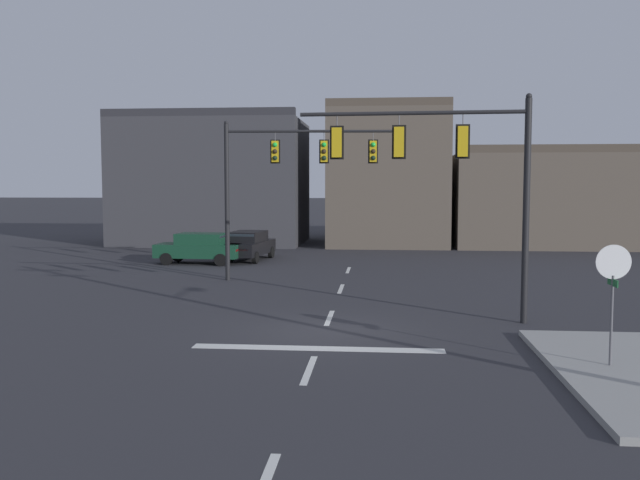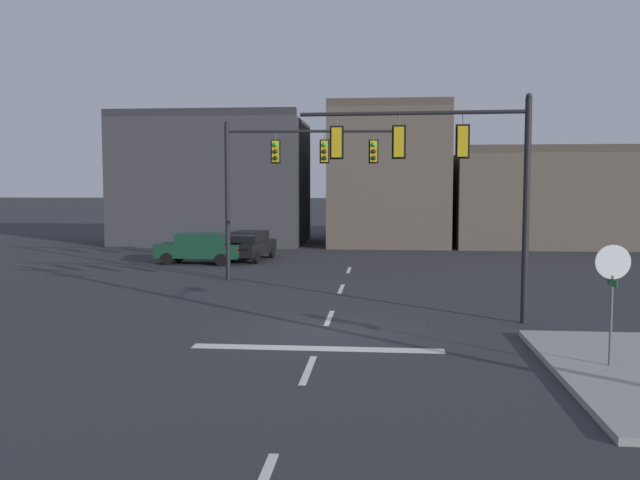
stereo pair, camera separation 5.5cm
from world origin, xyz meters
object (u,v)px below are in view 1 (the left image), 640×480
signal_mast_near_side (452,165)px  car_lot_nearside (199,248)px  signal_mast_far_side (284,168)px  car_lot_middle (248,245)px  stop_sign (613,276)px

signal_mast_near_side → car_lot_nearside: (-11.60, 14.12, -3.87)m
signal_mast_near_side → signal_mast_far_side: signal_mast_far_side is taller
car_lot_middle → car_lot_nearside: bearing=-140.8°
stop_sign → signal_mast_far_side: bearing=124.0°
car_lot_nearside → signal_mast_near_side: bearing=-50.6°
signal_mast_near_side → car_lot_nearside: size_ratio=1.51×
signal_mast_near_side → stop_sign: bearing=-61.2°
signal_mast_near_side → signal_mast_far_side: bearing=127.0°
stop_sign → car_lot_nearside: size_ratio=0.62×
stop_sign → car_lot_middle: 24.71m
signal_mast_near_side → stop_sign: (2.98, -5.42, -2.59)m
signal_mast_near_side → signal_mast_far_side: (-6.28, 8.32, 0.12)m
signal_mast_near_side → stop_sign: size_ratio=2.43×
signal_mast_near_side → car_lot_middle: (-9.35, 15.96, -3.87)m
signal_mast_far_side → stop_sign: bearing=-56.0°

